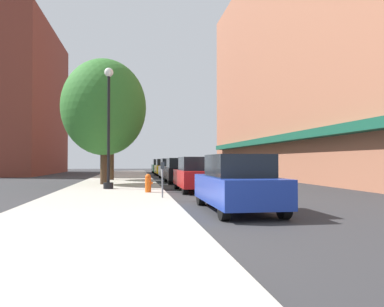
{
  "coord_description": "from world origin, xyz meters",
  "views": [
    {
      "loc": [
        1.03,
        -6.49,
        1.48
      ],
      "look_at": [
        5.46,
        21.86,
        2.04
      ],
      "focal_mm": 34.52,
      "sensor_mm": 36.0,
      "label": 1
    }
  ],
  "objects_px": {
    "tree_mid": "(104,107)",
    "car_blue": "(237,184)",
    "car_red": "(197,175)",
    "car_white": "(171,169)",
    "tree_near": "(111,122)",
    "car_black": "(179,171)",
    "car_yellow": "(164,167)",
    "parking_meter_near": "(162,175)",
    "lamppost": "(109,125)",
    "fire_hydrant": "(148,183)",
    "car_green": "(160,166)"
  },
  "relations": [
    {
      "from": "tree_mid",
      "to": "car_blue",
      "type": "relative_size",
      "value": 1.69
    },
    {
      "from": "car_red",
      "to": "car_white",
      "type": "xyz_separation_m",
      "value": [
        0.0,
        12.7,
        0.0
      ]
    },
    {
      "from": "car_red",
      "to": "tree_near",
      "type": "bearing_deg",
      "value": 117.71
    },
    {
      "from": "car_black",
      "to": "car_yellow",
      "type": "relative_size",
      "value": 1.0
    },
    {
      "from": "parking_meter_near",
      "to": "tree_mid",
      "type": "bearing_deg",
      "value": 108.44
    },
    {
      "from": "parking_meter_near",
      "to": "car_white",
      "type": "distance_m",
      "value": 16.77
    },
    {
      "from": "lamppost",
      "to": "car_black",
      "type": "distance_m",
      "value": 7.84
    },
    {
      "from": "fire_hydrant",
      "to": "tree_near",
      "type": "xyz_separation_m",
      "value": [
        -2.24,
        10.94,
        3.75
      ]
    },
    {
      "from": "car_blue",
      "to": "tree_near",
      "type": "bearing_deg",
      "value": 107.2
    },
    {
      "from": "tree_near",
      "to": "car_yellow",
      "type": "height_order",
      "value": "tree_near"
    },
    {
      "from": "car_blue",
      "to": "car_black",
      "type": "distance_m",
      "value": 14.04
    },
    {
      "from": "lamppost",
      "to": "car_black",
      "type": "relative_size",
      "value": 1.37
    },
    {
      "from": "car_yellow",
      "to": "car_green",
      "type": "height_order",
      "value": "same"
    },
    {
      "from": "tree_mid",
      "to": "car_white",
      "type": "distance_m",
      "value": 10.29
    },
    {
      "from": "car_blue",
      "to": "car_red",
      "type": "bearing_deg",
      "value": 91.57
    },
    {
      "from": "lamppost",
      "to": "car_white",
      "type": "xyz_separation_m",
      "value": [
        4.22,
        11.93,
        -2.39
      ]
    },
    {
      "from": "car_yellow",
      "to": "car_red",
      "type": "bearing_deg",
      "value": -91.55
    },
    {
      "from": "car_red",
      "to": "car_yellow",
      "type": "height_order",
      "value": "same"
    },
    {
      "from": "tree_near",
      "to": "car_black",
      "type": "xyz_separation_m",
      "value": [
        4.62,
        -2.48,
        -3.46
      ]
    },
    {
      "from": "car_white",
      "to": "car_green",
      "type": "height_order",
      "value": "same"
    },
    {
      "from": "tree_mid",
      "to": "car_red",
      "type": "bearing_deg",
      "value": -42.8
    },
    {
      "from": "car_blue",
      "to": "car_white",
      "type": "bearing_deg",
      "value": 91.57
    },
    {
      "from": "tree_near",
      "to": "car_yellow",
      "type": "distance_m",
      "value": 11.61
    },
    {
      "from": "parking_meter_near",
      "to": "car_blue",
      "type": "relative_size",
      "value": 0.3
    },
    {
      "from": "car_red",
      "to": "car_yellow",
      "type": "relative_size",
      "value": 1.0
    },
    {
      "from": "car_red",
      "to": "car_black",
      "type": "distance_m",
      "value": 6.93
    },
    {
      "from": "car_yellow",
      "to": "tree_mid",
      "type": "bearing_deg",
      "value": -108.94
    },
    {
      "from": "tree_mid",
      "to": "car_green",
      "type": "relative_size",
      "value": 1.69
    },
    {
      "from": "tree_mid",
      "to": "car_yellow",
      "type": "distance_m",
      "value": 16.27
    },
    {
      "from": "tree_mid",
      "to": "car_green",
      "type": "height_order",
      "value": "tree_mid"
    },
    {
      "from": "fire_hydrant",
      "to": "tree_near",
      "type": "relative_size",
      "value": 0.12
    },
    {
      "from": "car_green",
      "to": "car_yellow",
      "type": "bearing_deg",
      "value": -89.77
    },
    {
      "from": "car_black",
      "to": "lamppost",
      "type": "bearing_deg",
      "value": -122.93
    },
    {
      "from": "lamppost",
      "to": "tree_mid",
      "type": "xyz_separation_m",
      "value": [
        -0.51,
        3.61,
        1.38
      ]
    },
    {
      "from": "fire_hydrant",
      "to": "car_blue",
      "type": "distance_m",
      "value": 6.07
    },
    {
      "from": "fire_hydrant",
      "to": "car_green",
      "type": "xyz_separation_m",
      "value": [
        2.38,
        27.33,
        0.29
      ]
    },
    {
      "from": "fire_hydrant",
      "to": "car_black",
      "type": "distance_m",
      "value": 8.79
    },
    {
      "from": "lamppost",
      "to": "car_yellow",
      "type": "bearing_deg",
      "value": 77.29
    },
    {
      "from": "car_red",
      "to": "parking_meter_near",
      "type": "bearing_deg",
      "value": -114.67
    },
    {
      "from": "lamppost",
      "to": "tree_mid",
      "type": "distance_m",
      "value": 3.9
    },
    {
      "from": "lamppost",
      "to": "car_blue",
      "type": "height_order",
      "value": "lamppost"
    },
    {
      "from": "car_blue",
      "to": "car_red",
      "type": "xyz_separation_m",
      "value": [
        0.0,
        7.11,
        0.0
      ]
    },
    {
      "from": "car_blue",
      "to": "car_red",
      "type": "height_order",
      "value": "same"
    },
    {
      "from": "car_black",
      "to": "car_white",
      "type": "distance_m",
      "value": 5.77
    },
    {
      "from": "tree_near",
      "to": "car_black",
      "type": "distance_m",
      "value": 6.28
    },
    {
      "from": "fire_hydrant",
      "to": "car_red",
      "type": "relative_size",
      "value": 0.18
    },
    {
      "from": "car_white",
      "to": "tree_near",
      "type": "bearing_deg",
      "value": -144.36
    },
    {
      "from": "fire_hydrant",
      "to": "car_white",
      "type": "bearing_deg",
      "value": 80.49
    },
    {
      "from": "tree_near",
      "to": "car_white",
      "type": "relative_size",
      "value": 1.49
    },
    {
      "from": "fire_hydrant",
      "to": "car_yellow",
      "type": "height_order",
      "value": "car_yellow"
    }
  ]
}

